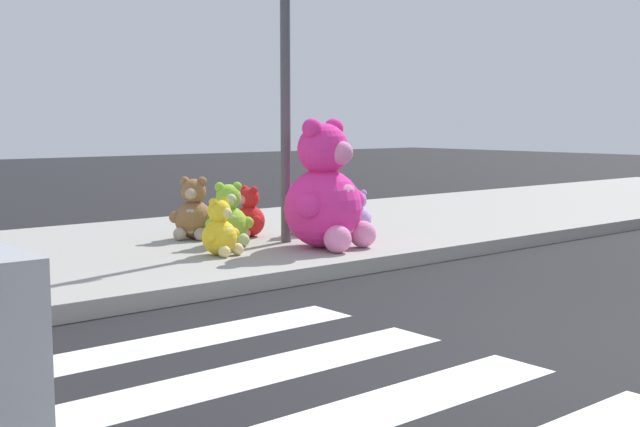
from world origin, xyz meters
TOP-DOWN VIEW (x-y plane):
  - ground_plane at (0.00, 0.00)m, footprint 60.00×60.00m
  - sidewalk at (0.00, 5.20)m, footprint 28.00×4.40m
  - sign_pole at (1.00, 4.40)m, footprint 0.56×0.11m
  - plush_pink_large at (1.08, 3.81)m, footprint 1.03×0.96m
  - plush_white at (1.52, 4.72)m, footprint 0.44×0.40m
  - plush_lime at (0.39, 4.62)m, footprint 0.50×0.49m
  - plush_yellow at (-0.05, 4.11)m, footprint 0.44×0.41m
  - plush_red at (0.92, 5.01)m, footprint 0.41×0.45m
  - plush_lavender at (2.08, 4.41)m, footprint 0.39×0.37m
  - plush_brown at (0.34, 5.27)m, footprint 0.51×0.51m

SIDE VIEW (x-z plane):
  - ground_plane at x=0.00m, z-range 0.00..0.00m
  - sidewalk at x=0.00m, z-range 0.00..0.15m
  - plush_lavender at x=2.08m, z-range 0.10..0.62m
  - plush_white at x=1.52m, z-range 0.09..0.67m
  - plush_yellow at x=-0.05m, z-range 0.09..0.67m
  - plush_red at x=0.92m, z-range 0.09..0.68m
  - plush_lime at x=0.39m, z-range 0.08..0.76m
  - plush_brown at x=0.34m, z-range 0.08..0.79m
  - plush_pink_large at x=1.08m, z-range 0.01..1.38m
  - sign_pole at x=1.00m, z-range 0.25..3.45m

